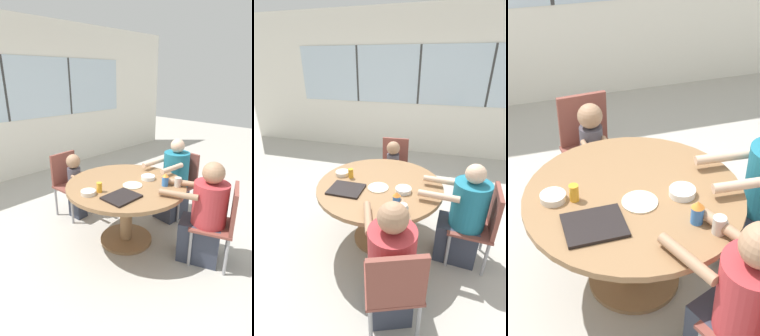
% 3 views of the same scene
% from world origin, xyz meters
% --- Properties ---
extents(ground_plane, '(16.00, 16.00, 0.00)m').
position_xyz_m(ground_plane, '(0.00, 0.00, 0.00)').
color(ground_plane, '#B2ADA3').
extents(wall_back_with_windows, '(8.40, 0.08, 2.80)m').
position_xyz_m(wall_back_with_windows, '(0.00, 2.88, 1.42)').
color(wall_back_with_windows, white).
rests_on(wall_back_with_windows, ground_plane).
extents(dining_table, '(1.30, 1.30, 0.72)m').
position_xyz_m(dining_table, '(0.00, 0.00, 0.56)').
color(dining_table, olive).
rests_on(dining_table, ground_plane).
extents(chair_for_woman_green_shirt, '(0.43, 0.43, 0.85)m').
position_xyz_m(chair_for_woman_green_shirt, '(1.02, -0.07, 0.51)').
color(chair_for_woman_green_shirt, brown).
rests_on(chair_for_woman_green_shirt, ground_plane).
extents(chair_for_man_blue_shirt, '(0.52, 0.52, 0.85)m').
position_xyz_m(chair_for_man_blue_shirt, '(0.37, -0.95, 0.51)').
color(chair_for_man_blue_shirt, brown).
rests_on(chair_for_man_blue_shirt, ground_plane).
extents(chair_for_toddler, '(0.43, 0.43, 0.85)m').
position_xyz_m(chair_for_toddler, '(-0.07, 1.02, 0.51)').
color(chair_for_toddler, brown).
rests_on(chair_for_toddler, ground_plane).
extents(person_woman_green_shirt, '(0.64, 0.38, 1.07)m').
position_xyz_m(person_woman_green_shirt, '(0.85, -0.06, 0.47)').
color(person_woman_green_shirt, '#333847').
rests_on(person_woman_green_shirt, ground_plane).
extents(person_man_blue_shirt, '(0.53, 0.69, 1.07)m').
position_xyz_m(person_man_blue_shirt, '(0.31, -0.79, 0.48)').
color(person_man_blue_shirt, '#333847').
rests_on(person_man_blue_shirt, ground_plane).
extents(person_toddler, '(0.21, 0.34, 0.88)m').
position_xyz_m(person_toddler, '(-0.06, 0.87, 0.44)').
color(person_toddler, '#333847').
rests_on(person_toddler, ground_plane).
extents(food_tray_dark, '(0.33, 0.27, 0.02)m').
position_xyz_m(food_tray_dark, '(-0.29, -0.22, 0.73)').
color(food_tray_dark, black).
rests_on(food_tray_dark, dining_table).
extents(coffee_mug, '(0.08, 0.07, 0.10)m').
position_xyz_m(coffee_mug, '(0.33, -0.45, 0.76)').
color(coffee_mug, beige).
rests_on(coffee_mug, dining_table).
extents(sippy_cup, '(0.07, 0.07, 0.14)m').
position_xyz_m(sippy_cup, '(0.25, -0.34, 0.79)').
color(sippy_cup, blue).
rests_on(sippy_cup, dining_table).
extents(juice_glass, '(0.06, 0.06, 0.10)m').
position_xyz_m(juice_glass, '(-0.34, 0.04, 0.77)').
color(juice_glass, gold).
rests_on(juice_glass, dining_table).
extents(bowl_white_shallow, '(0.15, 0.15, 0.04)m').
position_xyz_m(bowl_white_shallow, '(-0.46, 0.08, 0.74)').
color(bowl_white_shallow, silver).
rests_on(bowl_white_shallow, dining_table).
extents(bowl_cereal, '(0.15, 0.15, 0.04)m').
position_xyz_m(bowl_cereal, '(0.26, -0.09, 0.74)').
color(bowl_cereal, white).
rests_on(bowl_cereal, dining_table).
extents(plate_tortillas, '(0.21, 0.21, 0.01)m').
position_xyz_m(plate_tortillas, '(0.01, -0.09, 0.72)').
color(plate_tortillas, beige).
rests_on(plate_tortillas, dining_table).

